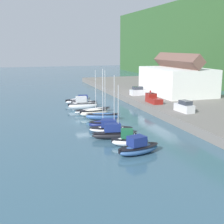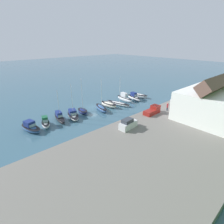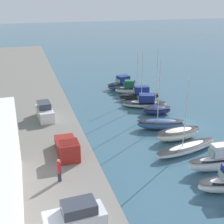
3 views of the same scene
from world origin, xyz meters
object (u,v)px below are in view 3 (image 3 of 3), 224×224
(moored_boat_3, at_px, (186,148))
(moored_boat_6, at_px, (157,110))
(moored_boat_5, at_px, (161,124))
(moored_boat_10, at_px, (122,84))
(moored_boat_4, at_px, (178,134))
(pickup_truck_0, at_px, (68,148))
(person_on_quay, at_px, (59,170))
(moored_boat_9, at_px, (128,89))
(moored_boat_2, at_px, (219,161))
(moored_boat_7, at_px, (145,102))
(parked_car_1, at_px, (45,112))
(moored_boat_8, at_px, (140,95))
(parked_car_0, at_px, (76,218))

(moored_boat_3, relative_size, moored_boat_6, 0.89)
(moored_boat_5, relative_size, moored_boat_10, 1.44)
(moored_boat_4, relative_size, pickup_truck_0, 1.26)
(moored_boat_3, height_order, person_on_quay, moored_boat_3)
(moored_boat_4, relative_size, moored_boat_9, 1.20)
(moored_boat_5, relative_size, pickup_truck_0, 1.94)
(moored_boat_2, height_order, moored_boat_7, moored_boat_7)
(moored_boat_6, relative_size, pickup_truck_0, 2.05)
(moored_boat_9, relative_size, person_on_quay, 2.32)
(parked_car_1, bearing_deg, moored_boat_7, -169.73)
(moored_boat_5, relative_size, moored_boat_7, 1.02)
(moored_boat_8, bearing_deg, parked_car_1, 126.03)
(moored_boat_4, distance_m, moored_boat_7, 11.93)
(moored_boat_2, height_order, person_on_quay, person_on_quay)
(pickup_truck_0, bearing_deg, moored_boat_7, -134.52)
(moored_boat_4, xyz_separation_m, person_on_quay, (-7.15, 15.18, 1.79))
(moored_boat_3, xyz_separation_m, moored_boat_6, (11.81, -1.69, 0.12))
(moored_boat_10, bearing_deg, moored_boat_8, 172.26)
(person_on_quay, bearing_deg, parked_car_0, -177.13)
(moored_boat_7, bearing_deg, moored_boat_8, 8.80)
(moored_boat_10, bearing_deg, person_on_quay, 138.85)
(moored_boat_10, relative_size, parked_car_0, 1.48)
(moored_boat_4, xyz_separation_m, parked_car_1, (7.81, 15.11, 1.61))
(moored_boat_9, distance_m, pickup_truck_0, 26.16)
(moored_boat_3, distance_m, pickup_truck_0, 13.25)
(moored_boat_5, relative_size, moored_boat_6, 0.94)
(moored_boat_5, relative_size, parked_car_0, 2.13)
(moored_boat_3, bearing_deg, moored_boat_7, -16.96)
(pickup_truck_0, bearing_deg, moored_boat_2, 161.83)
(parked_car_1, height_order, pickup_truck_0, parked_car_1)
(parked_car_0, height_order, parked_car_1, same)
(moored_boat_9, distance_m, moored_boat_10, 3.38)
(moored_boat_9, bearing_deg, pickup_truck_0, 165.05)
(moored_boat_9, bearing_deg, moored_boat_10, 18.61)
(moored_boat_6, bearing_deg, moored_boat_2, -173.15)
(moored_boat_8, xyz_separation_m, person_on_quay, (-22.55, 16.16, 1.73))
(moored_boat_2, bearing_deg, moored_boat_3, 19.83)
(moored_boat_3, height_order, parked_car_0, moored_boat_3)
(moored_boat_5, distance_m, parked_car_1, 15.11)
(parked_car_1, bearing_deg, moored_boat_5, 158.72)
(moored_boat_9, bearing_deg, moored_boat_3, -164.75)
(moored_boat_5, height_order, person_on_quay, moored_boat_5)
(moored_boat_4, xyz_separation_m, moored_boat_6, (8.59, -1.03, -0.10))
(moored_boat_3, bearing_deg, moored_boat_4, -24.25)
(moored_boat_5, relative_size, moored_boat_8, 1.16)
(moored_boat_2, xyz_separation_m, moored_boat_10, (30.00, 0.40, -0.20))
(moored_boat_4, bearing_deg, moored_boat_10, -6.90)
(moored_boat_2, height_order, moored_boat_5, moored_boat_5)
(moored_boat_8, height_order, person_on_quay, moored_boat_8)
(moored_boat_2, xyz_separation_m, parked_car_1, (15.19, 15.72, 1.33))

